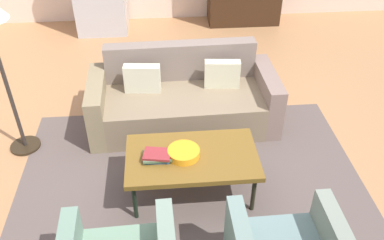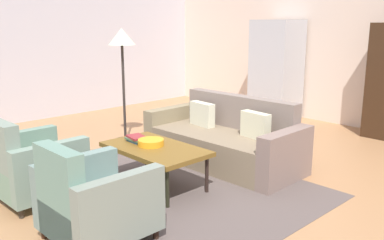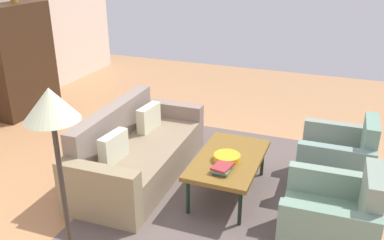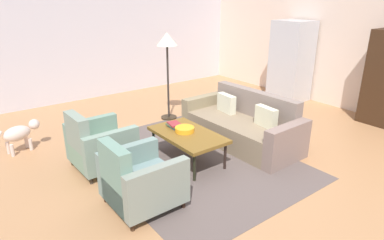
{
  "view_description": "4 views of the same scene",
  "coord_description": "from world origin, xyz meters",
  "px_view_note": "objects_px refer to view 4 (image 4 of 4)",
  "views": [
    {
      "loc": [
        -0.36,
        -3.41,
        2.95
      ],
      "look_at": [
        -0.1,
        -0.4,
        0.7
      ],
      "focal_mm": 38.68,
      "sensor_mm": 36.0,
      "label": 1
    },
    {
      "loc": [
        3.41,
        -3.41,
        1.82
      ],
      "look_at": [
        0.08,
        -0.23,
        0.74
      ],
      "focal_mm": 39.47,
      "sensor_mm": 36.0,
      "label": 2
    },
    {
      "loc": [
        -4.0,
        -1.67,
        2.6
      ],
      "look_at": [
        0.14,
        -0.07,
        0.72
      ],
      "focal_mm": 38.16,
      "sensor_mm": 36.0,
      "label": 3
    },
    {
      "loc": [
        3.58,
        -3.32,
        2.39
      ],
      "look_at": [
        -0.37,
        -0.34,
        0.53
      ],
      "focal_mm": 31.25,
      "sensor_mm": 36.0,
      "label": 4
    }
  ],
  "objects_px": {
    "armchair_left": "(98,147)",
    "dog": "(20,133)",
    "book_stack": "(175,125)",
    "floor_lamp": "(167,47)",
    "couch": "(244,126)",
    "fruit_bowl": "(185,129)",
    "armchair_right": "(138,181)",
    "coffee_table": "(188,135)",
    "refrigerator": "(291,61)"
  },
  "relations": [
    {
      "from": "armchair_left",
      "to": "dog",
      "type": "distance_m",
      "value": 1.51
    },
    {
      "from": "armchair_left",
      "to": "book_stack",
      "type": "bearing_deg",
      "value": 74.29
    },
    {
      "from": "floor_lamp",
      "to": "couch",
      "type": "bearing_deg",
      "value": 11.89
    },
    {
      "from": "fruit_bowl",
      "to": "dog",
      "type": "distance_m",
      "value": 2.67
    },
    {
      "from": "fruit_bowl",
      "to": "couch",
      "type": "bearing_deg",
      "value": 86.45
    },
    {
      "from": "armchair_left",
      "to": "book_stack",
      "type": "xyz_separation_m",
      "value": [
        0.29,
        1.14,
        0.15
      ]
    },
    {
      "from": "armchair_left",
      "to": "fruit_bowl",
      "type": "bearing_deg",
      "value": 64.2
    },
    {
      "from": "couch",
      "to": "armchair_right",
      "type": "relative_size",
      "value": 2.41
    },
    {
      "from": "armchair_left",
      "to": "coffee_table",
      "type": "bearing_deg",
      "value": 61.18
    },
    {
      "from": "coffee_table",
      "to": "dog",
      "type": "distance_m",
      "value": 2.72
    },
    {
      "from": "couch",
      "to": "book_stack",
      "type": "height_order",
      "value": "couch"
    },
    {
      "from": "floor_lamp",
      "to": "dog",
      "type": "relative_size",
      "value": 2.46
    },
    {
      "from": "armchair_right",
      "to": "refrigerator",
      "type": "xyz_separation_m",
      "value": [
        -1.76,
        5.04,
        0.58
      ]
    },
    {
      "from": "armchair_right",
      "to": "book_stack",
      "type": "relative_size",
      "value": 3.3
    },
    {
      "from": "coffee_table",
      "to": "armchair_right",
      "type": "distance_m",
      "value": 1.31
    },
    {
      "from": "floor_lamp",
      "to": "book_stack",
      "type": "bearing_deg",
      "value": -29.95
    },
    {
      "from": "floor_lamp",
      "to": "coffee_table",
      "type": "bearing_deg",
      "value": -24.8
    },
    {
      "from": "fruit_bowl",
      "to": "book_stack",
      "type": "bearing_deg",
      "value": -174.79
    },
    {
      "from": "coffee_table",
      "to": "dog",
      "type": "bearing_deg",
      "value": -134.37
    },
    {
      "from": "coffee_table",
      "to": "dog",
      "type": "height_order",
      "value": "dog"
    },
    {
      "from": "fruit_bowl",
      "to": "armchair_left",
      "type": "bearing_deg",
      "value": -114.13
    },
    {
      "from": "couch",
      "to": "refrigerator",
      "type": "distance_m",
      "value": 2.99
    },
    {
      "from": "armchair_right",
      "to": "refrigerator",
      "type": "bearing_deg",
      "value": 108.65
    },
    {
      "from": "coffee_table",
      "to": "armchair_left",
      "type": "distance_m",
      "value": 1.31
    },
    {
      "from": "couch",
      "to": "armchair_left",
      "type": "xyz_separation_m",
      "value": [
        -0.6,
        -2.35,
        0.06
      ]
    },
    {
      "from": "coffee_table",
      "to": "armchair_right",
      "type": "xyz_separation_m",
      "value": [
        0.6,
        -1.17,
        -0.08
      ]
    },
    {
      "from": "armchair_left",
      "to": "refrigerator",
      "type": "height_order",
      "value": "refrigerator"
    },
    {
      "from": "couch",
      "to": "book_stack",
      "type": "relative_size",
      "value": 7.95
    },
    {
      "from": "book_stack",
      "to": "dog",
      "type": "distance_m",
      "value": 2.5
    },
    {
      "from": "fruit_bowl",
      "to": "dog",
      "type": "xyz_separation_m",
      "value": [
        -1.82,
        -1.94,
        -0.18
      ]
    },
    {
      "from": "book_stack",
      "to": "armchair_right",
      "type": "bearing_deg",
      "value": -51.44
    },
    {
      "from": "floor_lamp",
      "to": "fruit_bowl",
      "type": "bearing_deg",
      "value": -25.77
    },
    {
      "from": "book_stack",
      "to": "refrigerator",
      "type": "xyz_separation_m",
      "value": [
        -0.84,
        3.9,
        0.43
      ]
    },
    {
      "from": "armchair_right",
      "to": "fruit_bowl",
      "type": "bearing_deg",
      "value": 119.56
    },
    {
      "from": "book_stack",
      "to": "floor_lamp",
      "type": "distance_m",
      "value": 1.93
    },
    {
      "from": "coffee_table",
      "to": "floor_lamp",
      "type": "relative_size",
      "value": 0.7
    },
    {
      "from": "floor_lamp",
      "to": "armchair_right",
      "type": "bearing_deg",
      "value": -39.96
    },
    {
      "from": "couch",
      "to": "fruit_bowl",
      "type": "height_order",
      "value": "couch"
    },
    {
      "from": "armchair_left",
      "to": "armchair_right",
      "type": "xyz_separation_m",
      "value": [
        1.2,
        -0.0,
        0.0
      ]
    },
    {
      "from": "armchair_right",
      "to": "fruit_bowl",
      "type": "relative_size",
      "value": 3.01
    },
    {
      "from": "armchair_left",
      "to": "floor_lamp",
      "type": "bearing_deg",
      "value": 118.8
    },
    {
      "from": "couch",
      "to": "book_stack",
      "type": "distance_m",
      "value": 1.26
    },
    {
      "from": "book_stack",
      "to": "couch",
      "type": "bearing_deg",
      "value": 75.61
    },
    {
      "from": "coffee_table",
      "to": "floor_lamp",
      "type": "xyz_separation_m",
      "value": [
        -1.76,
        0.82,
        1.02
      ]
    },
    {
      "from": "fruit_bowl",
      "to": "refrigerator",
      "type": "height_order",
      "value": "refrigerator"
    },
    {
      "from": "coffee_table",
      "to": "refrigerator",
      "type": "bearing_deg",
      "value": 106.59
    },
    {
      "from": "refrigerator",
      "to": "floor_lamp",
      "type": "distance_m",
      "value": 3.16
    },
    {
      "from": "refrigerator",
      "to": "dog",
      "type": "xyz_separation_m",
      "value": [
        -0.74,
        -5.82,
        -0.61
      ]
    },
    {
      "from": "couch",
      "to": "armchair_right",
      "type": "bearing_deg",
      "value": 103.05
    },
    {
      "from": "dog",
      "to": "book_stack",
      "type": "bearing_deg",
      "value": -53.13
    }
  ]
}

